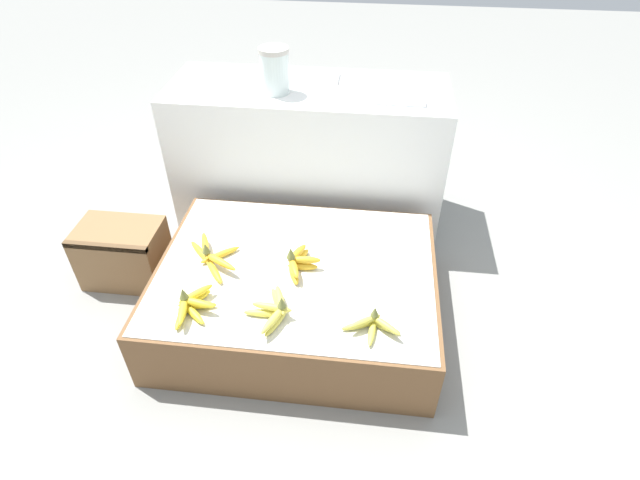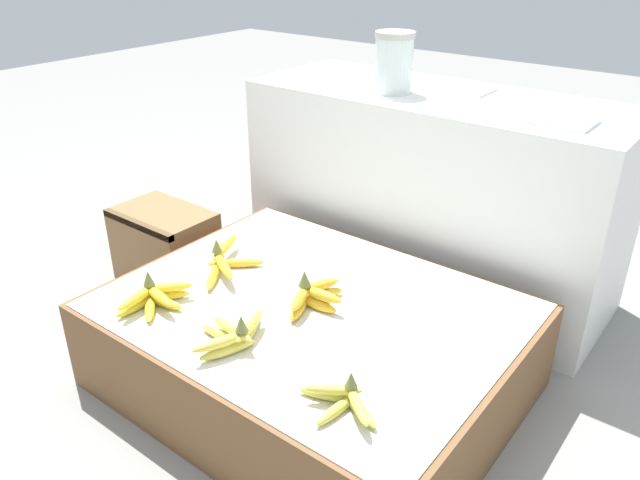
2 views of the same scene
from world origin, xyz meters
name	(u,v)px [view 1 (image 1 of 2)]	position (x,y,z in m)	size (l,w,h in m)	color
ground_plane	(298,315)	(0.00, 0.00, 0.00)	(10.00, 10.00, 0.00)	gray
display_platform	(297,292)	(0.00, 0.00, 0.14)	(1.09, 0.84, 0.27)	brown
back_vendor_table	(309,155)	(-0.05, 0.74, 0.35)	(1.28, 0.49, 0.70)	white
wooden_crate	(123,253)	(-0.80, 0.14, 0.14)	(0.36, 0.24, 0.28)	olive
banana_bunch_front_left	(191,305)	(-0.33, -0.27, 0.30)	(0.15, 0.21, 0.10)	yellow
banana_bunch_front_midleft	(274,310)	(-0.03, -0.26, 0.30)	(0.17, 0.25, 0.10)	#DBCC4C
banana_bunch_front_midright	(373,325)	(0.31, -0.28, 0.30)	(0.21, 0.13, 0.08)	gold
banana_bunch_middle_left	(211,256)	(-0.33, 0.00, 0.30)	(0.25, 0.27, 0.10)	gold
banana_bunch_middle_midleft	(298,262)	(0.01, -0.01, 0.31)	(0.13, 0.21, 0.10)	gold
glass_jar	(275,70)	(-0.18, 0.66, 0.79)	(0.13, 0.13, 0.19)	silver
foam_tray_white	(316,77)	(-0.02, 0.84, 0.71)	(0.21, 0.14, 0.02)	white
foam_tray_dark	(399,97)	(0.36, 0.65, 0.71)	(0.22, 0.14, 0.02)	white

